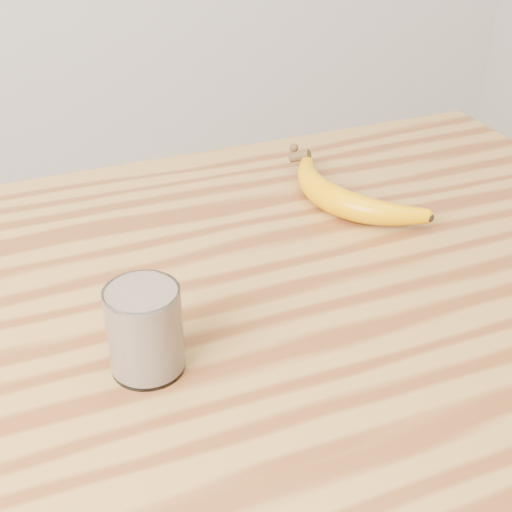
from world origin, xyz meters
name	(u,v)px	position (x,y,z in m)	size (l,w,h in m)	color
table	(226,389)	(0.00, 0.00, 0.77)	(1.20, 0.80, 0.90)	olive
smoothie_glass	(145,329)	(-0.10, -0.08, 0.95)	(0.07, 0.07, 0.09)	white
banana	(334,200)	(0.21, 0.14, 0.92)	(0.12, 0.32, 0.04)	#D78E00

